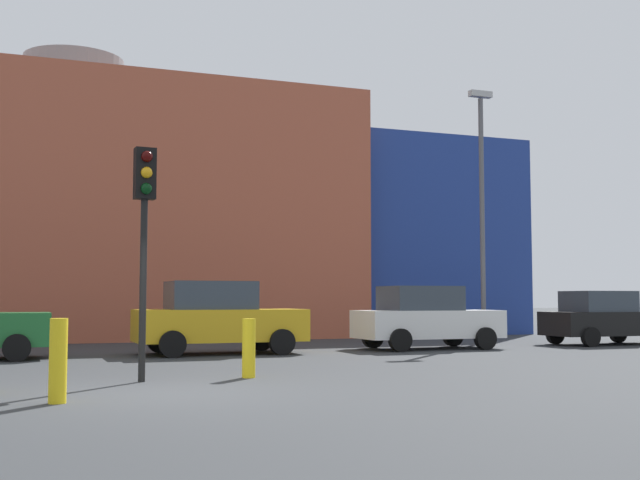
% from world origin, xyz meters
% --- Properties ---
extents(ground_plane, '(200.00, 200.00, 0.00)m').
position_xyz_m(ground_plane, '(0.00, 0.00, 0.00)').
color(ground_plane, '#2D3033').
extents(building_backdrop, '(35.40, 13.68, 11.21)m').
position_xyz_m(building_backdrop, '(-0.15, 21.37, 4.42)').
color(building_backdrop, '#B2563D').
rests_on(building_backdrop, ground_plane).
extents(parked_car_2, '(4.33, 2.12, 1.88)m').
position_xyz_m(parked_car_2, '(2.83, 8.17, 0.93)').
color(parked_car_2, gold).
rests_on(parked_car_2, ground_plane).
extents(parked_car_3, '(4.12, 2.02, 1.79)m').
position_xyz_m(parked_car_3, '(8.91, 8.17, 0.89)').
color(parked_car_3, white).
rests_on(parked_car_3, ground_plane).
extents(parked_car_4, '(3.85, 1.89, 1.67)m').
position_xyz_m(parked_car_4, '(15.14, 8.17, 0.83)').
color(parked_car_4, black).
rests_on(parked_car_4, ground_plane).
extents(traffic_light_island, '(0.38, 0.37, 4.05)m').
position_xyz_m(traffic_light_island, '(0.01, 1.73, 2.97)').
color(traffic_light_island, black).
rests_on(traffic_light_island, ground_plane).
extents(bollard_yellow_0, '(0.24, 0.24, 1.06)m').
position_xyz_m(bollard_yellow_0, '(1.92, 1.81, 0.53)').
color(bollard_yellow_0, yellow).
rests_on(bollard_yellow_0, ground_plane).
extents(bollard_yellow_1, '(0.24, 0.24, 1.15)m').
position_xyz_m(bollard_yellow_1, '(-1.46, -0.72, 0.58)').
color(bollard_yellow_1, yellow).
rests_on(bollard_yellow_1, ground_plane).
extents(street_lamp, '(0.80, 0.24, 8.31)m').
position_xyz_m(street_lamp, '(12.17, 10.32, 4.69)').
color(street_lamp, '#59595E').
rests_on(street_lamp, ground_plane).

